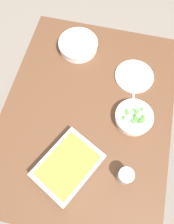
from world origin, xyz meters
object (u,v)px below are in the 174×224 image
Objects in this scene: stew_bowl at (78,45)px; drink_cup at (125,176)px; side_plate at (134,76)px; spoon_by_broccoli at (134,99)px; spoon_by_stew at (79,54)px; broccoli_bowl at (134,117)px; baking_dish at (68,166)px.

stew_bowl is 2.76× the size of drink_cup.
stew_bowl is 1.07× the size of side_plate.
stew_bowl is 1.33× the size of spoon_by_broccoli.
drink_cup is 0.42m from spoon_by_broccoli.
broccoli_bowl is at bearing -132.47° from spoon_by_stew.
baking_dish is 2.16× the size of spoon_by_stew.
drink_cup is 0.57m from side_plate.
baking_dish is at bearing 139.81° from broccoli_bowl.
broccoli_bowl is 0.26m from side_plate.
spoon_by_stew is at bearing 57.70° from spoon_by_broccoli.
side_plate is 1.30× the size of spoon_by_stew.
baking_dish is 0.62m from side_plate.
spoon_by_stew is at bearing -158.41° from stew_bowl.
baking_dish reaches higher than spoon_by_stew.
baking_dish reaches higher than side_plate.
broccoli_bowl is at bearing -134.43° from stew_bowl.
spoon_by_broccoli is (-0.15, -0.02, -0.00)m from side_plate.
side_plate is 0.15m from spoon_by_broccoli.
broccoli_bowl is 1.13× the size of spoon_by_broccoli.
broccoli_bowl is at bearing -40.19° from baking_dish.
side_plate is 0.36m from spoon_by_stew.
broccoli_bowl reaches higher than stew_bowl.
drink_cup reaches higher than baking_dish.
broccoli_bowl is at bearing 0.31° from drink_cup.
stew_bowl is 0.71m from baking_dish.
broccoli_bowl reaches higher than spoon_by_stew.
side_plate is at bearing -103.71° from spoon_by_stew.
spoon_by_broccoli is at bearing -125.44° from stew_bowl.
stew_bowl reaches higher than spoon_by_stew.
broccoli_bowl is at bearing -172.98° from spoon_by_broccoli.
side_plate is 1.25× the size of spoon_by_broccoli.
spoon_by_broccoli is at bearing 2.18° from drink_cup.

